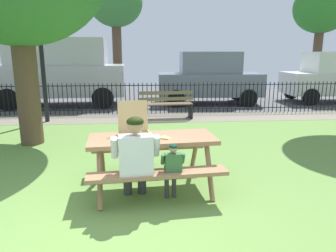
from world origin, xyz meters
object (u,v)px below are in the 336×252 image
pizza_slice_on_table (163,138)px  park_bench_center (166,105)px  picnic_table_foreground (152,148)px  parked_car_left (60,70)px  far_tree_center (322,9)px  parked_car_right (335,77)px  child_at_table (172,167)px  far_tree_midleft (116,4)px  pizza_box_open (134,130)px  lamp_post_walkway (40,35)px  adult_at_table (136,156)px  parked_car_center (209,78)px

pizza_slice_on_table → park_bench_center: park_bench_center is taller
picnic_table_foreground → parked_car_left: size_ratio=0.40×
park_bench_center → far_tree_center: bearing=43.2°
parked_car_left → parked_car_right: bearing=-0.0°
far_tree_center → child_at_table: bearing=-124.5°
child_at_table → parked_car_left: 8.92m
parked_car_left → far_tree_midleft: size_ratio=0.80×
pizza_box_open → far_tree_midleft: 14.44m
child_at_table → far_tree_midleft: 15.14m
lamp_post_walkway → far_tree_center: (13.10, 9.18, 1.97)m
lamp_post_walkway → park_bench_center: bearing=2.1°
pizza_box_open → far_tree_midleft: size_ratio=0.09×
adult_at_table → park_bench_center: size_ratio=0.73×
far_tree_midleft → far_tree_center: bearing=-0.0°
picnic_table_foreground → child_at_table: (0.24, -0.51, -0.10)m
far_tree_midleft → lamp_post_walkway: bearing=-98.5°
lamp_post_walkway → pizza_box_open: bearing=-60.9°
pizza_box_open → far_tree_center: (10.46, 13.91, 3.51)m
pizza_slice_on_table → parked_car_left: bearing=113.0°
parked_car_right → far_tree_center: (2.69, 6.28, 3.37)m
adult_at_table → far_tree_midleft: (-1.29, 14.50, 3.86)m
picnic_table_foreground → parked_car_right: 10.77m
far_tree_midleft → parked_car_center: bearing=-57.8°
child_at_table → far_tree_center: (9.96, 14.49, 3.88)m
lamp_post_walkway → parked_car_left: size_ratio=0.83×
lamp_post_walkway → parked_car_center: 6.23m
parked_car_center → parked_car_right: (5.07, 0.00, 0.00)m
adult_at_table → child_at_table: size_ratio=1.45×
adult_at_table → parked_car_left: (-2.92, 8.22, 0.65)m
pizza_box_open → adult_at_table: bearing=-87.3°
parked_car_left → parked_car_center: 5.60m
child_at_table → far_tree_center: 18.01m
picnic_table_foreground → park_bench_center: (0.56, 4.93, -0.18)m
far_tree_midleft → adult_at_table: bearing=-84.9°
park_bench_center → lamp_post_walkway: 3.99m
child_at_table → far_tree_center: bearing=55.5°
parked_car_left → far_tree_midleft: bearing=75.4°
lamp_post_walkway → far_tree_midleft: (1.38, 9.18, 2.11)m
picnic_table_foreground → pizza_box_open: pizza_box_open is taller
picnic_table_foreground → park_bench_center: park_bench_center is taller
pizza_slice_on_table → park_bench_center: (0.41, 5.00, -0.36)m
parked_car_right → far_tree_center: 7.61m
parked_car_left → far_tree_center: far_tree_center is taller
park_bench_center → pizza_slice_on_table: bearing=-94.7°
park_bench_center → adult_at_table: bearing=-98.2°
picnic_table_foreground → far_tree_midleft: far_tree_midleft is taller
lamp_post_walkway → far_tree_center: bearing=35.0°
far_tree_midleft → parked_car_left: bearing=-104.6°
picnic_table_foreground → far_tree_center: far_tree_center is taller
adult_at_table → far_tree_center: size_ratio=0.20×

